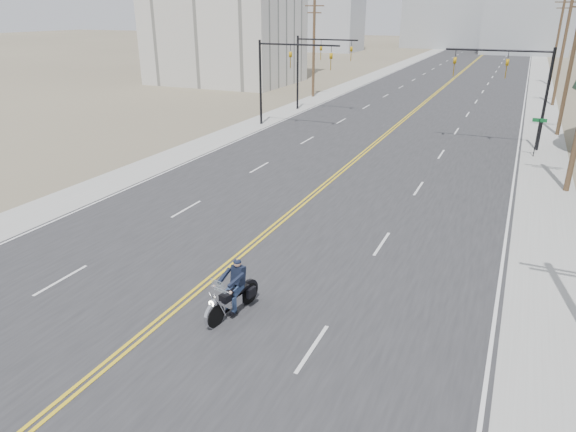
% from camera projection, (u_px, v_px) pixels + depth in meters
% --- Properties ---
extents(ground_plane, '(400.00, 400.00, 0.00)m').
position_uv_depth(ground_plane, '(82.00, 386.00, 13.66)').
color(ground_plane, '#776D56').
rests_on(ground_plane, ground).
extents(road, '(20.00, 200.00, 0.01)m').
position_uv_depth(road, '(452.00, 80.00, 72.84)').
color(road, '#303033').
rests_on(road, ground).
extents(sidewalk_left, '(3.00, 200.00, 0.01)m').
position_uv_depth(sidewalk_left, '(373.00, 76.00, 77.23)').
color(sidewalk_left, '#A5A5A0').
rests_on(sidewalk_left, ground).
extents(sidewalk_right, '(3.00, 200.00, 0.01)m').
position_uv_depth(sidewalk_right, '(541.00, 85.00, 68.45)').
color(sidewalk_right, '#A5A5A0').
rests_on(sidewalk_right, ground).
extents(traffic_mast_left, '(7.10, 0.26, 7.00)m').
position_uv_depth(traffic_mast_left, '(282.00, 67.00, 42.30)').
color(traffic_mast_left, black).
rests_on(traffic_mast_left, ground).
extents(traffic_mast_right, '(7.10, 0.26, 7.00)m').
position_uv_depth(traffic_mast_right, '(517.00, 78.00, 35.45)').
color(traffic_mast_right, black).
rests_on(traffic_mast_right, ground).
extents(traffic_mast_far, '(6.10, 0.26, 7.00)m').
position_uv_depth(traffic_mast_far, '(314.00, 59.00, 49.21)').
color(traffic_mast_far, black).
rests_on(traffic_mast_far, ground).
extents(street_sign, '(0.90, 0.06, 2.62)m').
position_uv_depth(street_sign, '(538.00, 131.00, 34.23)').
color(street_sign, black).
rests_on(street_sign, ground).
extents(utility_pole_c, '(2.20, 0.30, 11.00)m').
position_uv_depth(utility_pole_c, '(572.00, 60.00, 38.88)').
color(utility_pole_c, brown).
rests_on(utility_pole_c, ground).
extents(utility_pole_d, '(2.20, 0.30, 11.50)m').
position_uv_depth(utility_pole_d, '(564.00, 45.00, 51.46)').
color(utility_pole_d, brown).
rests_on(utility_pole_d, ground).
extents(utility_pole_e, '(2.20, 0.30, 11.00)m').
position_uv_depth(utility_pole_e, '(558.00, 40.00, 65.93)').
color(utility_pole_e, brown).
rests_on(utility_pole_e, ground).
extents(utility_pole_left, '(2.20, 0.30, 10.50)m').
position_uv_depth(utility_pole_left, '(314.00, 47.00, 56.96)').
color(utility_pole_left, brown).
rests_on(utility_pole_left, ground).
extents(haze_bldg_a, '(14.00, 12.00, 22.00)m').
position_uv_depth(haze_bldg_a, '(330.00, 2.00, 120.13)').
color(haze_bldg_a, '#B7BCC6').
rests_on(haze_bldg_a, ground).
extents(haze_bldg_b, '(18.00, 14.00, 14.00)m').
position_uv_depth(haze_bldg_b, '(528.00, 21.00, 113.67)').
color(haze_bldg_b, '#ADB2B7').
rests_on(haze_bldg_b, ground).
extents(haze_bldg_f, '(12.00, 12.00, 16.00)m').
position_uv_depth(haze_bldg_f, '(297.00, 15.00, 139.65)').
color(haze_bldg_f, '#ADB2B7').
rests_on(haze_bldg_f, ground).
extents(motorcyclist, '(1.43, 2.53, 1.86)m').
position_uv_depth(motorcyclist, '(232.00, 289.00, 16.53)').
color(motorcyclist, black).
rests_on(motorcyclist, ground).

